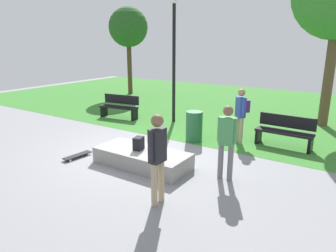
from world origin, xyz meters
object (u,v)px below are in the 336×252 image
object	(u,v)px
skater_watching	(227,137)
trash_bin	(194,127)
lamp_post	(174,49)
backpack_on_ledge	(139,143)
skater_performing_trick	(158,153)
park_bench_far_right	(120,106)
tree_broad_elm	(128,28)
pedestrian_with_backpack	(241,111)
park_bench_near_path	(285,131)
concrete_ledge	(142,158)
skateboard_by_ledge	(77,155)

from	to	relation	value
skater_watching	trash_bin	world-z (taller)	skater_watching
lamp_post	backpack_on_ledge	bearing A→B (deg)	-69.30
skater_performing_trick	park_bench_far_right	bearing A→B (deg)	137.68
tree_broad_elm	pedestrian_with_backpack	world-z (taller)	tree_broad_elm
park_bench_near_path	park_bench_far_right	xyz separation A→B (m)	(-6.39, 0.02, 0.00)
backpack_on_ledge	skater_watching	bearing A→B (deg)	86.80
park_bench_near_path	tree_broad_elm	xyz separation A→B (m)	(-9.89, 4.84, 3.23)
backpack_on_ledge	lamp_post	world-z (taller)	lamp_post
backpack_on_ledge	tree_broad_elm	distance (m)	11.36
skater_performing_trick	tree_broad_elm	size ratio (longest dim) A/B	0.36
backpack_on_ledge	tree_broad_elm	xyz separation A→B (m)	(-7.18, 8.22, 3.16)
tree_broad_elm	pedestrian_with_backpack	xyz separation A→B (m)	(8.67, -5.19, -2.72)
concrete_ledge	skateboard_by_ledge	xyz separation A→B (m)	(-1.76, -0.54, -0.13)
backpack_on_ledge	lamp_post	xyz separation A→B (m)	(-1.53, 4.06, 2.17)
concrete_ledge	park_bench_near_path	distance (m)	4.28
concrete_ledge	lamp_post	world-z (taller)	lamp_post
skater_performing_trick	backpack_on_ledge	bearing A→B (deg)	138.78
park_bench_far_right	lamp_post	world-z (taller)	lamp_post
skater_watching	park_bench_far_right	bearing A→B (deg)	152.51
skater_performing_trick	skater_watching	distance (m)	1.81
skateboard_by_ledge	pedestrian_with_backpack	world-z (taller)	pedestrian_with_backpack
park_bench_far_right	tree_broad_elm	distance (m)	6.77
skater_watching	park_bench_near_path	size ratio (longest dim) A/B	1.04
backpack_on_ledge	park_bench_near_path	size ratio (longest dim) A/B	0.20
skater_watching	pedestrian_with_backpack	size ratio (longest dim) A/B	1.02
trash_bin	pedestrian_with_backpack	size ratio (longest dim) A/B	0.57
tree_broad_elm	pedestrian_with_backpack	distance (m)	10.46
tree_broad_elm	pedestrian_with_backpack	bearing A→B (deg)	-30.89
park_bench_near_path	trash_bin	size ratio (longest dim) A/B	1.73
park_bench_far_right	skater_watching	bearing A→B (deg)	-27.49
pedestrian_with_backpack	park_bench_near_path	bearing A→B (deg)	15.80
park_bench_near_path	backpack_on_ledge	bearing A→B (deg)	-128.73
skater_performing_trick	trash_bin	distance (m)	3.94
trash_bin	lamp_post	bearing A→B (deg)	136.95
skater_watching	lamp_post	size ratio (longest dim) A/B	0.37
lamp_post	pedestrian_with_backpack	size ratio (longest dim) A/B	2.75
park_bench_near_path	skateboard_by_ledge	bearing A→B (deg)	-137.95
skater_watching	tree_broad_elm	distance (m)	12.49
park_bench_far_right	tree_broad_elm	xyz separation A→B (m)	(-3.50, 4.82, 3.23)
park_bench_near_path	skater_watching	bearing A→B (deg)	-100.67
skateboard_by_ledge	park_bench_far_right	world-z (taller)	park_bench_far_right
tree_broad_elm	trash_bin	world-z (taller)	tree_broad_elm
concrete_ledge	skater_performing_trick	xyz separation A→B (m)	(1.39, -1.31, 0.83)
trash_bin	park_bench_near_path	bearing A→B (deg)	22.32
concrete_ledge	tree_broad_elm	bearing A→B (deg)	131.55
backpack_on_ledge	pedestrian_with_backpack	world-z (taller)	pedestrian_with_backpack
pedestrian_with_backpack	trash_bin	bearing A→B (deg)	-151.70
backpack_on_ledge	tree_broad_elm	world-z (taller)	tree_broad_elm
skater_performing_trick	skateboard_by_ledge	distance (m)	3.38
lamp_post	trash_bin	xyz separation A→B (m)	(1.80, -1.68, -2.25)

